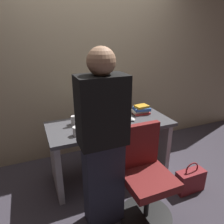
% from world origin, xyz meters
% --- Properties ---
extents(ground_plane, '(9.00, 9.00, 0.00)m').
position_xyz_m(ground_plane, '(0.00, 0.00, 0.00)').
color(ground_plane, '#3D3842').
extents(wall_back, '(6.40, 0.10, 3.00)m').
position_xyz_m(wall_back, '(0.00, 0.77, 1.50)').
color(wall_back, tan).
rests_on(wall_back, ground).
extents(desk, '(1.46, 0.64, 0.74)m').
position_xyz_m(desk, '(0.00, 0.00, 0.51)').
color(desk, '#4C4C51').
rests_on(desk, ground).
extents(office_chair, '(0.52, 0.52, 0.94)m').
position_xyz_m(office_chair, '(0.07, -0.70, 0.43)').
color(office_chair, black).
rests_on(office_chair, ground).
extents(person_at_desk, '(0.40, 0.24, 1.64)m').
position_xyz_m(person_at_desk, '(-0.32, -0.61, 0.84)').
color(person_at_desk, '#262838').
rests_on(person_at_desk, ground).
extents(monitor, '(0.54, 0.15, 0.46)m').
position_xyz_m(monitor, '(0.00, 0.12, 0.99)').
color(monitor, silver).
rests_on(monitor, desk).
extents(keyboard, '(0.43, 0.13, 0.02)m').
position_xyz_m(keyboard, '(-0.01, -0.06, 0.75)').
color(keyboard, white).
rests_on(keyboard, desk).
extents(mouse, '(0.06, 0.10, 0.03)m').
position_xyz_m(mouse, '(0.26, -0.05, 0.75)').
color(mouse, white).
rests_on(mouse, desk).
extents(cup_near_keyboard, '(0.08, 0.08, 0.09)m').
position_xyz_m(cup_near_keyboard, '(-0.44, -0.17, 0.78)').
color(cup_near_keyboard, silver).
rests_on(cup_near_keyboard, desk).
extents(cup_by_monitor, '(0.08, 0.08, 0.10)m').
position_xyz_m(cup_by_monitor, '(-0.40, 0.12, 0.79)').
color(cup_by_monitor, silver).
rests_on(cup_by_monitor, desk).
extents(book_stack, '(0.24, 0.18, 0.12)m').
position_xyz_m(book_stack, '(0.48, 0.11, 0.79)').
color(book_stack, red).
rests_on(book_stack, desk).
extents(handbag, '(0.34, 0.14, 0.38)m').
position_xyz_m(handbag, '(0.74, -0.63, 0.14)').
color(handbag, maroon).
rests_on(handbag, ground).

